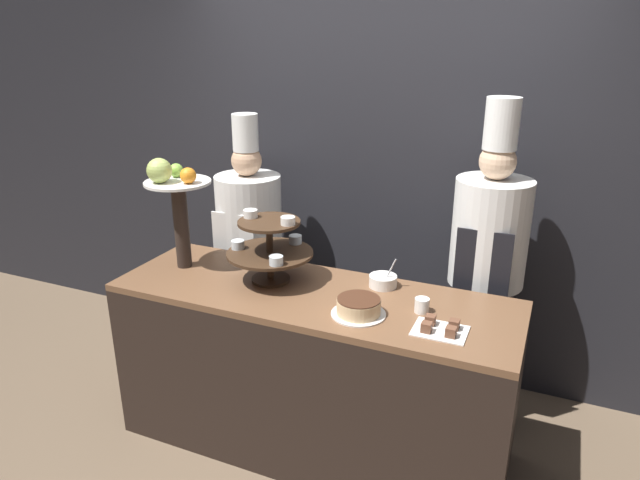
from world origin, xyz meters
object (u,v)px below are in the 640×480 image
Objects in this scene: cake_round at (359,307)px; chef_center_left at (487,260)px; cake_square_tray at (440,328)px; serving_bowl_far at (383,281)px; fruit_pedestal at (175,195)px; chef_left at (250,238)px; tiered_stand at (270,246)px; cup_white at (422,305)px.

cake_round is 0.14× the size of chef_center_left.
chef_center_left is (0.09, 0.77, 0.05)m from cake_square_tray.
chef_center_left is at bearing 42.05° from serving_bowl_far.
chef_left is (0.09, 0.61, -0.44)m from fruit_pedestal.
tiered_stand is 1.92× the size of cake_square_tray.
fruit_pedestal is at bearing -169.97° from serving_bowl_far.
cake_round is at bearing -121.67° from chef_center_left.
tiered_stand is 0.59m from fruit_pedestal.
chef_left is at bearing 158.09° from serving_bowl_far.
chef_left is at bearing 151.40° from cake_square_tray.
cake_round is at bearing -91.56° from serving_bowl_far.
chef_center_left reaches higher than cake_round.
cake_round is 0.30m from cup_white.
tiered_stand reaches higher than serving_bowl_far.
cake_round is 1.28m from chef_left.
fruit_pedestal is 8.96× the size of cup_white.
tiered_stand is at bearing 177.41° from cup_white.
chef_center_left reaches higher than fruit_pedestal.
serving_bowl_far reaches higher than cake_round.
chef_center_left is (0.47, 0.76, 0.03)m from cake_round.
cup_white is (0.82, -0.04, -0.16)m from tiered_stand.
cake_round is 1.09× the size of cake_square_tray.
chef_center_left is at bearing 71.48° from cup_white.
cup_white is (1.37, -0.00, -0.38)m from fruit_pedestal.
chef_left reaches higher than serving_bowl_far.
chef_left is 1.49m from chef_center_left.
cake_square_tray is at bearing -51.35° from cup_white.
cake_round is 3.69× the size of cup_white.
chef_center_left is at bearing 58.33° from cake_round.
cup_white is (0.26, 0.14, -0.00)m from cake_round.
fruit_pedestal is at bearing 174.12° from cake_square_tray.
cake_square_tray is 0.14× the size of chef_left.
fruit_pedestal is 1.42m from cup_white.
fruit_pedestal is (-0.55, -0.03, 0.22)m from tiered_stand.
chef_center_left is at bearing -0.00° from chef_left.
chef_center_left is at bearing 29.40° from tiered_stand.
chef_left is (-1.02, 0.76, -0.06)m from cake_round.
tiered_stand is at bearing -163.88° from serving_bowl_far.
cup_white is 0.32m from serving_bowl_far.
cake_round is at bearing 179.23° from cake_square_tray.
cake_square_tray is at bearing -43.24° from serving_bowl_far.
fruit_pedestal is 1.73m from chef_center_left.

